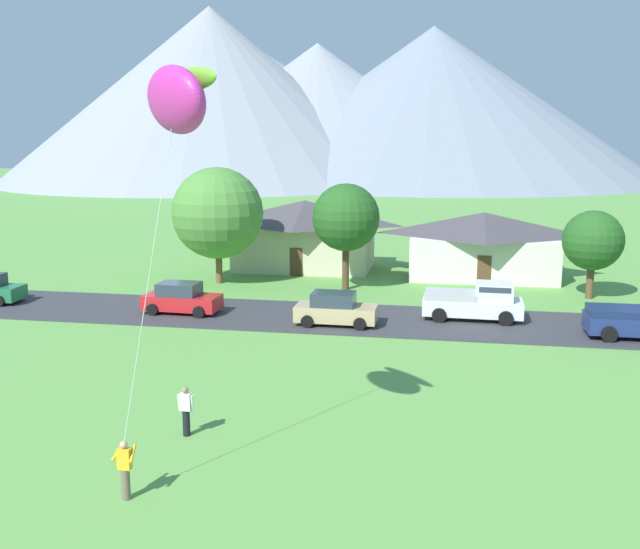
{
  "coord_description": "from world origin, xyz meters",
  "views": [
    {
      "loc": [
        2.53,
        -6.26,
        9.62
      ],
      "look_at": [
        -1.44,
        15.68,
        5.32
      ],
      "focal_mm": 39.98,
      "sensor_mm": 36.0,
      "label": 1
    }
  ],
  "objects_px": {
    "house_leftmost": "(305,233)",
    "pickup_truck_white_east_side": "(475,301)",
    "tree_right_of_center": "(593,241)",
    "kite_flyer_with_kite": "(176,106)",
    "parked_car_red_mid_west": "(181,299)",
    "tree_left_of_center": "(346,218)",
    "watcher_person": "(186,410)",
    "tree_center": "(218,213)",
    "house_left_center": "(483,243)",
    "parked_car_tan_mid_east": "(335,309)"
  },
  "relations": [
    {
      "from": "house_leftmost",
      "to": "pickup_truck_white_east_side",
      "type": "distance_m",
      "value": 18.27
    },
    {
      "from": "tree_right_of_center",
      "to": "kite_flyer_with_kite",
      "type": "height_order",
      "value": "kite_flyer_with_kite"
    },
    {
      "from": "parked_car_red_mid_west",
      "to": "tree_right_of_center",
      "type": "bearing_deg",
      "value": 19.46
    },
    {
      "from": "house_leftmost",
      "to": "tree_left_of_center",
      "type": "xyz_separation_m",
      "value": [
        4.09,
        -7.04,
        2.01
      ]
    },
    {
      "from": "tree_left_of_center",
      "to": "watcher_person",
      "type": "bearing_deg",
      "value": -94.48
    },
    {
      "from": "house_leftmost",
      "to": "watcher_person",
      "type": "height_order",
      "value": "house_leftmost"
    },
    {
      "from": "tree_left_of_center",
      "to": "kite_flyer_with_kite",
      "type": "xyz_separation_m",
      "value": [
        -0.59,
        -26.66,
        5.76
      ]
    },
    {
      "from": "kite_flyer_with_kite",
      "to": "tree_center",
      "type": "bearing_deg",
      "value": 106.48
    },
    {
      "from": "house_left_center",
      "to": "kite_flyer_with_kite",
      "type": "xyz_separation_m",
      "value": [
        -9.4,
        -32.88,
        8.07
      ]
    },
    {
      "from": "kite_flyer_with_kite",
      "to": "house_leftmost",
      "type": "bearing_deg",
      "value": 95.91
    },
    {
      "from": "house_leftmost",
      "to": "tree_center",
      "type": "bearing_deg",
      "value": -125.13
    },
    {
      "from": "house_leftmost",
      "to": "parked_car_tan_mid_east",
      "type": "relative_size",
      "value": 2.5
    },
    {
      "from": "tree_left_of_center",
      "to": "tree_right_of_center",
      "type": "bearing_deg",
      "value": 0.36
    },
    {
      "from": "parked_car_red_mid_west",
      "to": "house_left_center",
      "type": "bearing_deg",
      "value": 40.25
    },
    {
      "from": "parked_car_red_mid_west",
      "to": "house_leftmost",
      "type": "bearing_deg",
      "value": 75.4
    },
    {
      "from": "tree_center",
      "to": "watcher_person",
      "type": "xyz_separation_m",
      "value": [
        6.8,
        -24.14,
        -3.83
      ]
    },
    {
      "from": "house_left_center",
      "to": "watcher_person",
      "type": "xyz_separation_m",
      "value": [
        -10.66,
        -29.8,
        -1.46
      ]
    },
    {
      "from": "parked_car_tan_mid_east",
      "to": "kite_flyer_with_kite",
      "type": "height_order",
      "value": "kite_flyer_with_kite"
    },
    {
      "from": "house_left_center",
      "to": "watcher_person",
      "type": "distance_m",
      "value": 31.68
    },
    {
      "from": "tree_center",
      "to": "house_left_center",
      "type": "bearing_deg",
      "value": 17.96
    },
    {
      "from": "house_leftmost",
      "to": "tree_right_of_center",
      "type": "xyz_separation_m",
      "value": [
        19.04,
        -6.95,
        0.91
      ]
    },
    {
      "from": "house_leftmost",
      "to": "kite_flyer_with_kite",
      "type": "relative_size",
      "value": 0.91
    },
    {
      "from": "house_left_center",
      "to": "tree_left_of_center",
      "type": "relative_size",
      "value": 1.56
    },
    {
      "from": "tree_right_of_center",
      "to": "kite_flyer_with_kite",
      "type": "relative_size",
      "value": 0.47
    },
    {
      "from": "tree_center",
      "to": "tree_left_of_center",
      "type": "bearing_deg",
      "value": -3.69
    },
    {
      "from": "tree_right_of_center",
      "to": "tree_left_of_center",
      "type": "bearing_deg",
      "value": -179.64
    },
    {
      "from": "tree_left_of_center",
      "to": "parked_car_tan_mid_east",
      "type": "xyz_separation_m",
      "value": [
        0.77,
        -8.98,
        -3.77
      ]
    },
    {
      "from": "tree_center",
      "to": "parked_car_tan_mid_east",
      "type": "relative_size",
      "value": 1.84
    },
    {
      "from": "watcher_person",
      "to": "pickup_truck_white_east_side",
      "type": "bearing_deg",
      "value": 60.02
    },
    {
      "from": "parked_car_tan_mid_east",
      "to": "tree_right_of_center",
      "type": "bearing_deg",
      "value": 32.62
    },
    {
      "from": "tree_right_of_center",
      "to": "parked_car_red_mid_west",
      "type": "xyz_separation_m",
      "value": [
        -22.97,
        -8.11,
        -2.67
      ]
    },
    {
      "from": "kite_flyer_with_kite",
      "to": "tree_right_of_center",
      "type": "bearing_deg",
      "value": 59.83
    },
    {
      "from": "tree_left_of_center",
      "to": "parked_car_tan_mid_east",
      "type": "relative_size",
      "value": 1.62
    },
    {
      "from": "tree_right_of_center",
      "to": "parked_car_tan_mid_east",
      "type": "distance_m",
      "value": 17.05
    },
    {
      "from": "tree_center",
      "to": "kite_flyer_with_kite",
      "type": "relative_size",
      "value": 0.67
    },
    {
      "from": "pickup_truck_white_east_side",
      "to": "watcher_person",
      "type": "xyz_separation_m",
      "value": [
        -9.78,
        -16.96,
        -0.18
      ]
    },
    {
      "from": "parked_car_tan_mid_east",
      "to": "parked_car_red_mid_west",
      "type": "bearing_deg",
      "value": 173.75
    },
    {
      "from": "house_left_center",
      "to": "parked_car_red_mid_west",
      "type": "height_order",
      "value": "house_left_center"
    },
    {
      "from": "tree_left_of_center",
      "to": "house_left_center",
      "type": "bearing_deg",
      "value": 35.22
    },
    {
      "from": "parked_car_tan_mid_east",
      "to": "tree_center",
      "type": "bearing_deg",
      "value": 134.64
    },
    {
      "from": "tree_right_of_center",
      "to": "kite_flyer_with_kite",
      "type": "bearing_deg",
      "value": -120.17
    },
    {
      "from": "house_left_center",
      "to": "tree_right_of_center",
      "type": "relative_size",
      "value": 1.99
    },
    {
      "from": "house_leftmost",
      "to": "kite_flyer_with_kite",
      "type": "xyz_separation_m",
      "value": [
        3.49,
        -33.7,
        7.77
      ]
    },
    {
      "from": "parked_car_tan_mid_east",
      "to": "kite_flyer_with_kite",
      "type": "bearing_deg",
      "value": -94.43
    },
    {
      "from": "tree_left_of_center",
      "to": "parked_car_red_mid_west",
      "type": "distance_m",
      "value": 11.95
    },
    {
      "from": "house_leftmost",
      "to": "pickup_truck_white_east_side",
      "type": "xyz_separation_m",
      "value": [
        12.02,
        -13.67,
        -1.57
      ]
    },
    {
      "from": "tree_center",
      "to": "parked_car_red_mid_west",
      "type": "bearing_deg",
      "value": -85.74
    },
    {
      "from": "watcher_person",
      "to": "house_leftmost",
      "type": "bearing_deg",
      "value": 94.18
    },
    {
      "from": "tree_right_of_center",
      "to": "tree_center",
      "type": "bearing_deg",
      "value": 178.87
    },
    {
      "from": "parked_car_tan_mid_east",
      "to": "watcher_person",
      "type": "distance_m",
      "value": 14.83
    }
  ]
}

